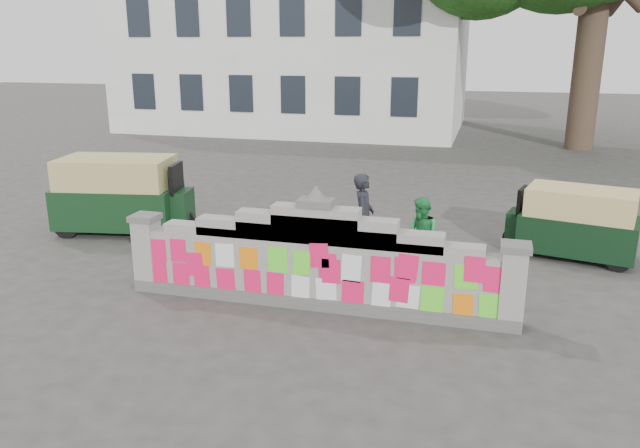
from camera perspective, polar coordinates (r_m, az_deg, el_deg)
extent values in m
plane|color=#383533|center=(10.25, -0.35, -7.52)|extent=(100.00, 100.00, 0.00)
cube|color=#4C4C49|center=(10.21, -0.35, -7.00)|extent=(6.40, 0.42, 0.20)
cube|color=gray|center=(10.02, -0.36, -4.37)|extent=(6.40, 0.32, 1.00)
cube|color=gray|center=(9.84, -0.36, -1.26)|extent=(5.20, 0.32, 0.14)
cube|color=gray|center=(9.82, -0.36, -0.87)|extent=(4.00, 0.32, 0.28)
cube|color=gray|center=(9.79, -0.37, -0.43)|extent=(2.60, 0.32, 0.44)
cube|color=gray|center=(9.77, -0.37, -0.03)|extent=(1.40, 0.32, 0.58)
cube|color=#4C4C49|center=(9.68, -0.37, 1.96)|extent=(0.55, 0.36, 0.12)
cone|color=#4C4C49|center=(9.64, -0.37, 2.88)|extent=(0.36, 0.36, 0.22)
cube|color=gray|center=(11.17, -15.46, -2.68)|extent=(0.36, 0.40, 1.24)
cube|color=#4C4C49|center=(10.98, -15.71, 0.58)|extent=(0.44, 0.44, 0.10)
cube|color=gray|center=(9.70, 17.17, -5.73)|extent=(0.36, 0.40, 1.24)
cube|color=#4C4C49|center=(9.48, 17.50, -2.02)|extent=(0.44, 0.44, 0.10)
cube|color=silver|center=(32.47, -1.81, 15.96)|extent=(16.00, 10.00, 8.00)
cylinder|color=#38281E|center=(27.28, 23.20, 12.57)|extent=(1.10, 1.10, 6.00)
imported|color=black|center=(11.64, 3.94, -2.10)|extent=(1.87, 0.83, 0.95)
imported|color=black|center=(11.54, 3.97, -0.54)|extent=(0.45, 0.63, 1.61)
imported|color=#268E44|center=(11.49, 9.21, -1.20)|extent=(0.83, 0.89, 1.46)
cube|color=black|center=(14.77, -17.89, 1.61)|extent=(2.83, 1.86, 0.88)
cube|color=tan|center=(14.61, -18.14, 4.52)|extent=(2.61, 1.76, 0.66)
cube|color=black|center=(14.29, -12.83, 1.52)|extent=(0.67, 0.85, 0.77)
cube|color=black|center=(14.14, -13.00, 4.09)|extent=(0.22, 0.77, 0.66)
cylinder|color=black|center=(14.34, -12.33, 0.24)|extent=(0.56, 0.22, 0.55)
cylinder|color=black|center=(14.75, -22.20, -0.16)|extent=(0.56, 0.22, 0.55)
cylinder|color=black|center=(15.78, -20.24, 1.06)|extent=(0.56, 0.22, 0.55)
cube|color=black|center=(13.37, 22.48, -0.81)|extent=(2.38, 1.64, 0.72)
cube|color=tan|center=(13.21, 22.77, 1.81)|extent=(2.19, 1.56, 0.54)
cube|color=black|center=(13.52, 17.76, -0.16)|extent=(0.58, 0.72, 0.63)
cube|color=black|center=(13.38, 17.95, 2.07)|extent=(0.22, 0.63, 0.54)
cylinder|color=black|center=(13.61, 17.29, -1.20)|extent=(0.46, 0.21, 0.45)
cylinder|color=black|center=(13.87, 25.92, -1.80)|extent=(0.46, 0.21, 0.45)
cylinder|color=black|center=(12.93, 25.64, -3.01)|extent=(0.46, 0.21, 0.45)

